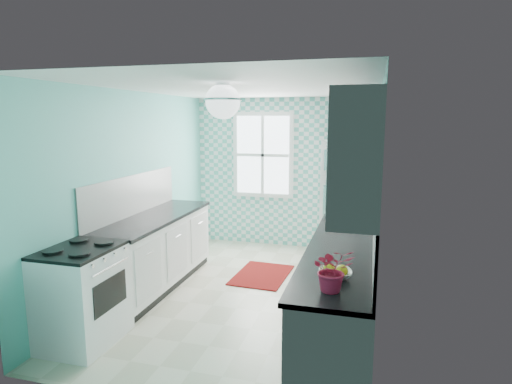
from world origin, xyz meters
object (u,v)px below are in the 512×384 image
(fridge, at_px, (349,200))
(fruit_bowl, at_px, (335,274))
(stove, at_px, (83,294))
(potted_plant, at_px, (333,269))
(ceiling_light, at_px, (223,101))
(microwave, at_px, (351,129))
(sink, at_px, (351,216))

(fridge, xyz_separation_m, fruit_bowl, (0.09, -3.42, 0.05))
(stove, relative_size, fruit_bowl, 3.69)
(fridge, distance_m, stove, 4.06)
(potted_plant, bearing_deg, fridge, 91.40)
(stove, relative_size, potted_plant, 2.89)
(ceiling_light, xyz_separation_m, microwave, (1.11, 2.59, -0.32))
(stove, bearing_deg, microwave, 51.54)
(ceiling_light, distance_m, sink, 2.34)
(sink, xyz_separation_m, microwave, (-0.09, 1.15, 1.07))
(fridge, bearing_deg, stove, -124.41)
(fridge, relative_size, fruit_bowl, 7.28)
(ceiling_light, distance_m, microwave, 2.84)
(ceiling_light, bearing_deg, sink, 50.15)
(fridge, xyz_separation_m, stove, (-2.31, -3.31, -0.43))
(stove, height_order, sink, sink)
(fridge, distance_m, fruit_bowl, 3.42)
(stove, xyz_separation_m, microwave, (2.31, 3.31, 1.51))
(stove, relative_size, sink, 1.74)
(ceiling_light, distance_m, stove, 2.31)
(stove, xyz_separation_m, fruit_bowl, (2.40, -0.11, 0.48))
(fridge, height_order, fruit_bowl, fridge)
(stove, xyz_separation_m, potted_plant, (2.40, -0.38, 0.61))
(sink, bearing_deg, stove, -134.09)
(fruit_bowl, height_order, microwave, microwave)
(sink, height_order, potted_plant, sink)
(stove, bearing_deg, ceiling_light, 27.35)
(potted_plant, xyz_separation_m, microwave, (-0.09, 3.69, 0.90))
(sink, distance_m, potted_plant, 2.55)
(fridge, height_order, microwave, microwave)
(sink, relative_size, microwave, 0.95)
(potted_plant, bearing_deg, ceiling_light, 137.44)
(ceiling_light, xyz_separation_m, sink, (1.20, 1.44, -1.39))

